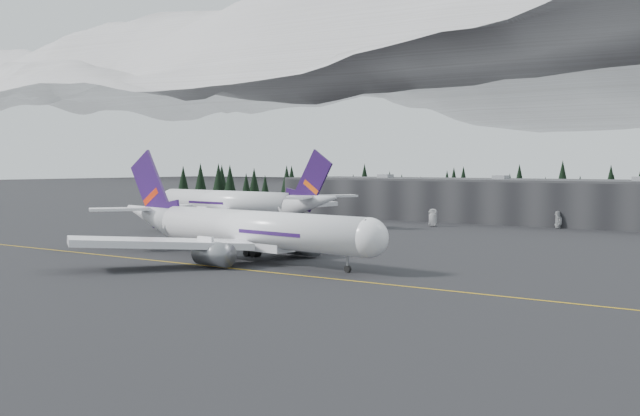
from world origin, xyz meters
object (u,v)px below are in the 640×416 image
Objects in this scene: jet_main at (238,228)px; gse_vehicle_b at (559,226)px; terminal at (533,201)px; gse_vehicle_a at (433,224)px; jet_parked at (241,203)px.

jet_main is 104.01m from gse_vehicle_b.
jet_main is (-9.42, -117.08, -0.68)m from terminal.
jet_main is 14.61× the size of gse_vehicle_b.
terminal is at bearing -137.29° from gse_vehicle_b.
gse_vehicle_a is (-7.14, 87.30, -4.94)m from jet_main.
terminal is 2.25× the size of jet_parked.
jet_main reaches higher than gse_vehicle_b.
jet_main is at bearing -10.13° from gse_vehicle_b.
jet_parked is at bearing 137.94° from jet_main.
gse_vehicle_a is at bearing -148.22° from jet_parked.
jet_main is 0.95× the size of jet_parked.
gse_vehicle_b reaches higher than gse_vehicle_a.
jet_main is 87.73m from gse_vehicle_a.
jet_main is at bearing -94.60° from terminal.
gse_vehicle_b is (78.61, 37.58, -5.11)m from jet_parked.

